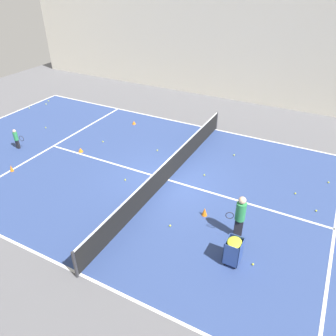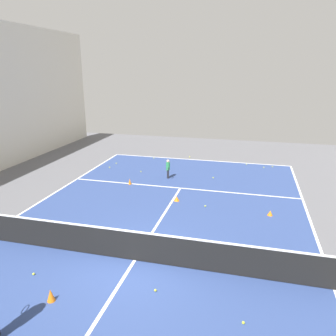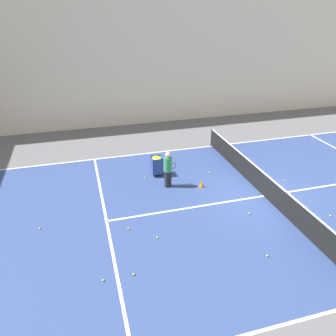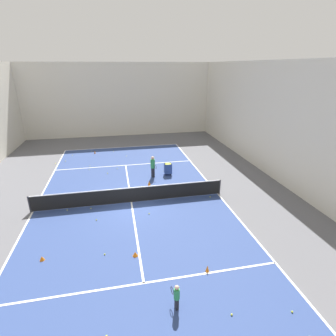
# 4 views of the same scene
# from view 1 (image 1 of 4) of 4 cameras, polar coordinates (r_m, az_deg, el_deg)

# --- Properties ---
(ground_plane) EXTENTS (39.13, 39.13, 0.00)m
(ground_plane) POSITION_cam_1_polar(r_m,az_deg,el_deg) (14.52, -0.00, -2.10)
(ground_plane) COLOR #5B5B60
(court_playing_area) EXTENTS (11.73, 24.80, 0.00)m
(court_playing_area) POSITION_cam_1_polar(r_m,az_deg,el_deg) (14.52, -0.00, -2.09)
(court_playing_area) COLOR navy
(court_playing_area) RESTS_ON ground
(line_sideline_left) EXTENTS (0.10, 24.80, 0.00)m
(line_sideline_left) POSITION_cam_1_polar(r_m,az_deg,el_deg) (19.23, 8.23, 6.65)
(line_sideline_left) COLOR white
(line_sideline_left) RESTS_ON ground
(line_sideline_right) EXTENTS (0.10, 24.80, 0.00)m
(line_sideline_right) POSITION_cam_1_polar(r_m,az_deg,el_deg) (10.97, -15.13, -17.40)
(line_sideline_right) COLOR white
(line_sideline_right) RESTS_ON ground
(line_service_near) EXTENTS (11.73, 0.10, 0.00)m
(line_service_near) POSITION_cam_1_polar(r_m,az_deg,el_deg) (18.26, -19.33, 3.64)
(line_service_near) COLOR white
(line_service_near) RESTS_ON ground
(line_service_far) EXTENTS (11.73, 0.10, 0.00)m
(line_service_far) POSITION_cam_1_polar(r_m,az_deg,el_deg) (13.45, 27.06, -9.48)
(line_service_far) COLOR white
(line_service_far) RESTS_ON ground
(line_centre_service) EXTENTS (0.10, 13.64, 0.00)m
(line_centre_service) POSITION_cam_1_polar(r_m,az_deg,el_deg) (14.52, -0.00, -2.08)
(line_centre_service) COLOR white
(line_centre_service) RESTS_ON ground
(hall_enclosure_left) EXTENTS (0.15, 35.43, 8.55)m
(hall_enclosure_left) POSITION_cam_1_polar(r_m,az_deg,el_deg) (22.77, 14.13, 21.39)
(hall_enclosure_left) COLOR silver
(hall_enclosure_left) RESTS_ON ground
(tennis_net) EXTENTS (12.03, 0.10, 1.04)m
(tennis_net) POSITION_cam_1_polar(r_m,az_deg,el_deg) (14.22, -0.00, -0.29)
(tennis_net) COLOR #2D2D33
(tennis_net) RESTS_ON ground
(player_near_baseline) EXTENTS (0.26, 0.54, 1.07)m
(player_near_baseline) POSITION_cam_1_polar(r_m,az_deg,el_deg) (18.44, -24.91, 4.80)
(player_near_baseline) COLOR black
(player_near_baseline) RESTS_ON ground
(coach_at_net) EXTENTS (0.45, 0.67, 1.71)m
(coach_at_net) POSITION_cam_1_polar(r_m,az_deg,el_deg) (11.39, 12.45, -7.91)
(coach_at_net) COLOR black
(coach_at_net) RESTS_ON ground
(ball_cart) EXTENTS (0.56, 0.50, 0.97)m
(ball_cart) POSITION_cam_1_polar(r_m,az_deg,el_deg) (10.65, 11.40, -13.39)
(ball_cart) COLOR #2D478C
(ball_cart) RESTS_ON ground
(training_cone_1) EXTENTS (0.25, 0.25, 0.22)m
(training_cone_1) POSITION_cam_1_polar(r_m,az_deg,el_deg) (17.23, -14.99, 3.07)
(training_cone_1) COLOR orange
(training_cone_1) RESTS_ON ground
(training_cone_2) EXTENTS (0.16, 0.16, 0.31)m
(training_cone_2) POSITION_cam_1_polar(r_m,az_deg,el_deg) (16.68, -25.62, -0.04)
(training_cone_2) COLOR orange
(training_cone_2) RESTS_ON ground
(training_cone_3) EXTENTS (0.22, 0.22, 0.21)m
(training_cone_3) POSITION_cam_1_polar(r_m,az_deg,el_deg) (19.78, -5.95, 7.89)
(training_cone_3) COLOR orange
(training_cone_3) RESTS_ON ground
(training_cone_4) EXTENTS (0.21, 0.21, 0.35)m
(training_cone_4) POSITION_cam_1_polar(r_m,az_deg,el_deg) (12.57, 6.38, -7.56)
(training_cone_4) COLOR orange
(training_cone_4) RESTS_ON ground
(tennis_ball_0) EXTENTS (0.07, 0.07, 0.07)m
(tennis_ball_0) POSITION_cam_1_polar(r_m,az_deg,el_deg) (23.83, -23.02, 9.60)
(tennis_ball_0) COLOR yellow
(tennis_ball_0) RESTS_ON ground
(tennis_ball_4) EXTENTS (0.07, 0.07, 0.07)m
(tennis_ball_4) POSITION_cam_1_polar(r_m,az_deg,el_deg) (12.11, 0.37, -10.01)
(tennis_ball_4) COLOR yellow
(tennis_ball_4) RESTS_ON ground
(tennis_ball_5) EXTENTS (0.07, 0.07, 0.07)m
(tennis_ball_5) POSITION_cam_1_polar(r_m,az_deg,el_deg) (24.66, -20.07, 10.92)
(tennis_ball_5) COLOR yellow
(tennis_ball_5) RESTS_ON ground
(tennis_ball_8) EXTENTS (0.07, 0.07, 0.07)m
(tennis_ball_8) POSITION_cam_1_polar(r_m,az_deg,el_deg) (14.59, -7.46, -2.05)
(tennis_ball_8) COLOR yellow
(tennis_ball_8) RESTS_ON ground
(tennis_ball_9) EXTENTS (0.07, 0.07, 0.07)m
(tennis_ball_9) POSITION_cam_1_polar(r_m,az_deg,el_deg) (13.99, 24.41, -6.79)
(tennis_ball_9) COLOR yellow
(tennis_ball_9) RESTS_ON ground
(tennis_ball_10) EXTENTS (0.07, 0.07, 0.07)m
(tennis_ball_10) POSITION_cam_1_polar(r_m,az_deg,el_deg) (11.17, 14.58, -15.93)
(tennis_ball_10) COLOR yellow
(tennis_ball_10) RESTS_ON ground
(tennis_ball_12) EXTENTS (0.07, 0.07, 0.07)m
(tennis_ball_12) POSITION_cam_1_polar(r_m,az_deg,el_deg) (24.13, -20.47, 10.39)
(tennis_ball_12) COLOR yellow
(tennis_ball_12) RESTS_ON ground
(tennis_ball_13) EXTENTS (0.07, 0.07, 0.07)m
(tennis_ball_13) POSITION_cam_1_polar(r_m,az_deg,el_deg) (14.63, 21.31, -4.15)
(tennis_ball_13) COLOR yellow
(tennis_ball_13) RESTS_ON ground
(tennis_ball_16) EXTENTS (0.07, 0.07, 0.07)m
(tennis_ball_16) POSITION_cam_1_polar(r_m,az_deg,el_deg) (16.77, -1.86, 3.10)
(tennis_ball_16) COLOR yellow
(tennis_ball_16) RESTS_ON ground
(tennis_ball_17) EXTENTS (0.07, 0.07, 0.07)m
(tennis_ball_17) POSITION_cam_1_polar(r_m,az_deg,el_deg) (15.93, 26.17, -2.25)
(tennis_ball_17) COLOR yellow
(tennis_ball_17) RESTS_ON ground
(tennis_ball_18) EXTENTS (0.07, 0.07, 0.07)m
(tennis_ball_18) POSITION_cam_1_polar(r_m,az_deg,el_deg) (16.52, 2.95, 2.60)
(tennis_ball_18) COLOR yellow
(tennis_ball_18) RESTS_ON ground
(tennis_ball_19) EXTENTS (0.07, 0.07, 0.07)m
(tennis_ball_19) POSITION_cam_1_polar(r_m,az_deg,el_deg) (17.95, -11.26, 4.53)
(tennis_ball_19) COLOR yellow
(tennis_ball_19) RESTS_ON ground
(tennis_ball_20) EXTENTS (0.07, 0.07, 0.07)m
(tennis_ball_20) POSITION_cam_1_polar(r_m,az_deg,el_deg) (16.67, 11.44, 2.23)
(tennis_ball_20) COLOR yellow
(tennis_ball_20) RESTS_ON ground
(tennis_ball_21) EXTENTS (0.07, 0.07, 0.07)m
(tennis_ball_21) POSITION_cam_1_polar(r_m,az_deg,el_deg) (14.88, 6.35, -1.22)
(tennis_ball_21) COLOR yellow
(tennis_ball_21) RESTS_ON ground
(tennis_ball_23) EXTENTS (0.07, 0.07, 0.07)m
(tennis_ball_23) POSITION_cam_1_polar(r_m,az_deg,el_deg) (17.61, 5.14, 4.49)
(tennis_ball_23) COLOR yellow
(tennis_ball_23) RESTS_ON ground
(tennis_ball_24) EXTENTS (0.07, 0.07, 0.07)m
(tennis_ball_24) POSITION_cam_1_polar(r_m,az_deg,el_deg) (11.46, -14.31, -14.32)
(tennis_ball_24) COLOR yellow
(tennis_ball_24) RESTS_ON ground
(tennis_ball_28) EXTENTS (0.07, 0.07, 0.07)m
(tennis_ball_28) POSITION_cam_1_polar(r_m,az_deg,el_deg) (20.47, -20.52, 6.60)
(tennis_ball_28) COLOR yellow
(tennis_ball_28) RESTS_ON ground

